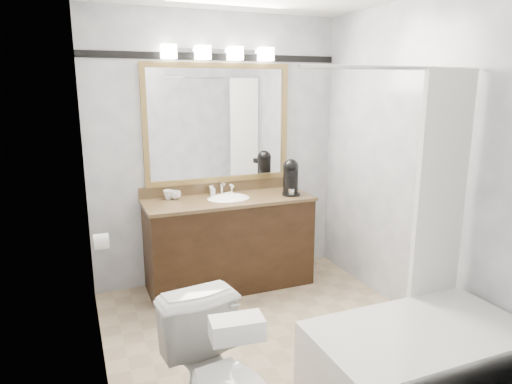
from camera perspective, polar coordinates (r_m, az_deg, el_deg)
room at (r=3.14m, az=2.48°, el=2.17°), size 2.42×2.62×2.52m
vanity at (r=4.27m, az=-3.37°, el=-6.09°), size 1.53×0.58×0.97m
mirror at (r=4.30m, az=-4.73°, el=8.47°), size 1.40×0.04×1.10m
vanity_light_bar at (r=4.24m, az=-4.66°, el=16.97°), size 1.02×0.14×0.12m
accent_stripe at (r=4.30m, az=-4.93°, el=16.47°), size 2.40×0.01×0.06m
bathtub at (r=3.08m, az=19.76°, el=-18.29°), size 1.30×0.75×1.96m
tp_roll at (r=3.65m, az=-18.80°, el=-5.89°), size 0.11×0.12×0.12m
tissue_box at (r=2.06m, az=-2.41°, el=-16.65°), size 0.24×0.15×0.09m
coffee_maker at (r=4.29m, az=4.37°, el=1.99°), size 0.18×0.21×0.33m
cup_left at (r=4.17m, az=-10.03°, el=-0.36°), size 0.10×0.10×0.07m
cup_right at (r=4.18m, az=-10.91°, el=-0.31°), size 0.10×0.10×0.08m
soap_bottle_a at (r=4.25m, az=-5.44°, el=0.18°), size 0.05×0.05×0.10m
soap_bar at (r=4.27m, az=-3.38°, el=-0.21°), size 0.09×0.07×0.02m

